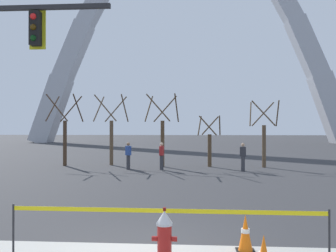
{
  "coord_description": "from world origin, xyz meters",
  "views": [
    {
      "loc": [
        1.02,
        -7.29,
        2.43
      ],
      "look_at": [
        0.15,
        5.0,
        2.5
      ],
      "focal_mm": 38.79,
      "sensor_mm": 36.0,
      "label": 1
    }
  ],
  "objects_px": {
    "traffic_cone_mid_sidewalk": "(245,234)",
    "pedestrian_standing_center": "(128,156)",
    "pedestrian_walking_left": "(162,156)",
    "fire_hydrant": "(165,236)",
    "monument_arch": "(187,38)",
    "pedestrian_walking_right": "(243,157)"
  },
  "relations": [
    {
      "from": "monument_arch",
      "to": "pedestrian_walking_right",
      "type": "relative_size",
      "value": 33.29
    },
    {
      "from": "fire_hydrant",
      "to": "pedestrian_walking_right",
      "type": "distance_m",
      "value": 14.46
    },
    {
      "from": "fire_hydrant",
      "to": "monument_arch",
      "type": "relative_size",
      "value": 0.02
    },
    {
      "from": "fire_hydrant",
      "to": "pedestrian_walking_left",
      "type": "distance_m",
      "value": 14.52
    },
    {
      "from": "pedestrian_walking_right",
      "to": "traffic_cone_mid_sidewalk",
      "type": "bearing_deg",
      "value": -97.43
    },
    {
      "from": "pedestrian_standing_center",
      "to": "fire_hydrant",
      "type": "bearing_deg",
      "value": -77.15
    },
    {
      "from": "pedestrian_walking_left",
      "to": "pedestrian_standing_center",
      "type": "bearing_deg",
      "value": -179.97
    },
    {
      "from": "traffic_cone_mid_sidewalk",
      "to": "pedestrian_standing_center",
      "type": "relative_size",
      "value": 0.46
    },
    {
      "from": "pedestrian_standing_center",
      "to": "pedestrian_walking_left",
      "type": "bearing_deg",
      "value": 0.03
    },
    {
      "from": "monument_arch",
      "to": "pedestrian_standing_center",
      "type": "xyz_separation_m",
      "value": [
        -2.81,
        -38.62,
        -16.5
      ]
    },
    {
      "from": "pedestrian_walking_left",
      "to": "traffic_cone_mid_sidewalk",
      "type": "bearing_deg",
      "value": -78.23
    },
    {
      "from": "traffic_cone_mid_sidewalk",
      "to": "pedestrian_standing_center",
      "type": "xyz_separation_m",
      "value": [
        -4.84,
        13.81,
        0.46
      ]
    },
    {
      "from": "fire_hydrant",
      "to": "pedestrian_walking_left",
      "type": "height_order",
      "value": "pedestrian_walking_left"
    },
    {
      "from": "pedestrian_walking_left",
      "to": "pedestrian_walking_right",
      "type": "height_order",
      "value": "same"
    },
    {
      "from": "pedestrian_walking_left",
      "to": "fire_hydrant",
      "type": "bearing_deg",
      "value": -84.72
    },
    {
      "from": "traffic_cone_mid_sidewalk",
      "to": "pedestrian_walking_left",
      "type": "relative_size",
      "value": 0.46
    },
    {
      "from": "fire_hydrant",
      "to": "traffic_cone_mid_sidewalk",
      "type": "height_order",
      "value": "fire_hydrant"
    },
    {
      "from": "traffic_cone_mid_sidewalk",
      "to": "pedestrian_walking_left",
      "type": "bearing_deg",
      "value": 101.77
    },
    {
      "from": "traffic_cone_mid_sidewalk",
      "to": "pedestrian_walking_left",
      "type": "distance_m",
      "value": 14.11
    },
    {
      "from": "monument_arch",
      "to": "fire_hydrant",
      "type": "bearing_deg",
      "value": -89.47
    },
    {
      "from": "fire_hydrant",
      "to": "pedestrian_standing_center",
      "type": "relative_size",
      "value": 0.62
    },
    {
      "from": "fire_hydrant",
      "to": "pedestrian_standing_center",
      "type": "xyz_separation_m",
      "value": [
        -3.3,
        14.46,
        0.35
      ]
    }
  ]
}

